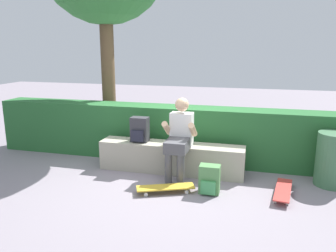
# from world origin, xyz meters

# --- Properties ---
(ground_plane) EXTENTS (24.00, 24.00, 0.00)m
(ground_plane) POSITION_xyz_m (0.00, 0.00, 0.00)
(ground_plane) COLOR gray
(bench_main) EXTENTS (2.32, 0.41, 0.47)m
(bench_main) POSITION_xyz_m (0.00, 0.33, 0.23)
(bench_main) COLOR #A49F8A
(bench_main) RESTS_ON ground
(person_skater) EXTENTS (0.49, 0.62, 1.22)m
(person_skater) POSITION_xyz_m (0.19, 0.13, 0.66)
(person_skater) COLOR white
(person_skater) RESTS_ON ground
(skateboard_near_person) EXTENTS (0.81, 0.50, 0.09)m
(skateboard_near_person) POSITION_xyz_m (0.13, -0.48, 0.07)
(skateboard_near_person) COLOR gold
(skateboard_near_person) RESTS_ON ground
(skateboard_beside_bench) EXTENTS (0.30, 0.82, 0.09)m
(skateboard_beside_bench) POSITION_xyz_m (1.70, -0.15, 0.07)
(skateboard_beside_bench) COLOR #BC3833
(skateboard_beside_bench) RESTS_ON ground
(backpack_on_bench) EXTENTS (0.28, 0.23, 0.40)m
(backpack_on_bench) POSITION_xyz_m (-0.52, 0.32, 0.66)
(backpack_on_bench) COLOR #333338
(backpack_on_bench) RESTS_ON bench_main
(backpack_on_ground) EXTENTS (0.28, 0.23, 0.40)m
(backpack_on_ground) POSITION_xyz_m (0.72, -0.33, 0.19)
(backpack_on_ground) COLOR #51894C
(backpack_on_ground) RESTS_ON ground
(hedge_row) EXTENTS (6.46, 0.52, 0.96)m
(hedge_row) POSITION_xyz_m (-0.20, 0.93, 0.48)
(hedge_row) COLOR #27612F
(hedge_row) RESTS_ON ground
(trash_bin) EXTENTS (0.48, 0.48, 0.79)m
(trash_bin) POSITION_xyz_m (2.40, 0.40, 0.39)
(trash_bin) COLOR #3D6B47
(trash_bin) RESTS_ON ground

